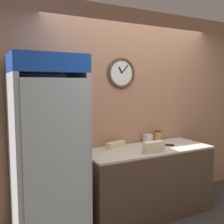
% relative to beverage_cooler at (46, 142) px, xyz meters
% --- Properties ---
extents(wall_back, '(5.20, 0.10, 2.70)m').
position_rel_beverage_cooler_xyz_m(wall_back, '(1.29, 0.36, 0.28)').
color(wall_back, '#AD7A5B').
rests_on(wall_back, ground_plane).
extents(prep_counter, '(1.67, 0.67, 0.88)m').
position_rel_beverage_cooler_xyz_m(prep_counter, '(1.29, -0.03, -0.64)').
color(prep_counter, '#4C3828').
rests_on(prep_counter, ground_plane).
extents(beverage_cooler, '(0.71, 0.71, 1.98)m').
position_rel_beverage_cooler_xyz_m(beverage_cooler, '(0.00, 0.00, 0.00)').
color(beverage_cooler, '#B2B7BC').
rests_on(beverage_cooler, ground_plane).
extents(sandwich_stack_bottom, '(0.27, 0.10, 0.07)m').
position_rel_beverage_cooler_xyz_m(sandwich_stack_bottom, '(1.22, -0.25, -0.17)').
color(sandwich_stack_bottom, beige).
rests_on(sandwich_stack_bottom, prep_counter).
extents(sandwich_stack_middle, '(0.27, 0.11, 0.07)m').
position_rel_beverage_cooler_xyz_m(sandwich_stack_middle, '(1.22, -0.25, -0.10)').
color(sandwich_stack_middle, beige).
rests_on(sandwich_stack_middle, sandwich_stack_bottom).
extents(sandwich_flat_left, '(0.30, 0.18, 0.07)m').
position_rel_beverage_cooler_xyz_m(sandwich_flat_left, '(0.95, 0.20, -0.17)').
color(sandwich_flat_left, beige).
rests_on(sandwich_flat_left, prep_counter).
extents(chefs_knife, '(0.29, 0.23, 0.02)m').
position_rel_beverage_cooler_xyz_m(chefs_knife, '(1.66, -0.10, -0.20)').
color(chefs_knife, silver).
rests_on(chefs_knife, prep_counter).
extents(condiment_jar, '(0.10, 0.10, 0.15)m').
position_rel_beverage_cooler_xyz_m(condiment_jar, '(1.65, 0.23, -0.13)').
color(condiment_jar, gold).
rests_on(condiment_jar, prep_counter).
extents(napkin_dispenser, '(0.11, 0.09, 0.12)m').
position_rel_beverage_cooler_xyz_m(napkin_dispenser, '(1.47, 0.22, -0.14)').
color(napkin_dispenser, silver).
rests_on(napkin_dispenser, prep_counter).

